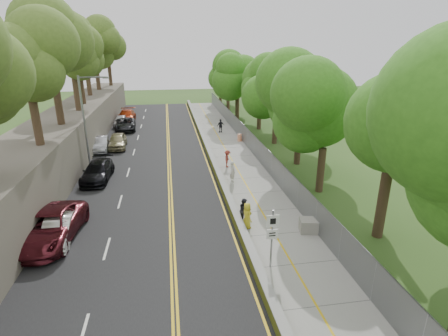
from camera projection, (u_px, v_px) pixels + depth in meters
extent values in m
plane|color=#33511E|center=(238.00, 238.00, 19.92)|extent=(140.00, 140.00, 0.00)
cube|color=black|center=(151.00, 161.00, 33.05)|extent=(11.20, 66.00, 0.04)
cube|color=gray|center=(233.00, 156.00, 34.24)|extent=(4.20, 66.00, 0.05)
cube|color=#B0CB23|center=(210.00, 155.00, 33.81)|extent=(0.42, 66.00, 0.60)
cube|color=#595147|center=(57.00, 144.00, 31.17)|extent=(5.00, 66.00, 4.00)
cube|color=slate|center=(254.00, 146.00, 34.23)|extent=(0.04, 66.00, 2.00)
cylinder|color=gray|center=(84.00, 123.00, 29.99)|extent=(0.18, 0.18, 8.00)
cylinder|color=gray|center=(92.00, 77.00, 28.86)|extent=(2.30, 0.13, 0.13)
cube|color=gray|center=(106.00, 78.00, 29.04)|extent=(0.50, 0.22, 0.14)
cylinder|color=gray|center=(272.00, 239.00, 16.75)|extent=(0.09, 0.09, 3.10)
cube|color=white|center=(273.00, 221.00, 16.39)|extent=(0.62, 0.04, 0.62)
cube|color=white|center=(272.00, 234.00, 16.62)|extent=(0.56, 0.04, 0.50)
cylinder|color=#FF4C00|center=(240.00, 138.00, 39.44)|extent=(0.50, 0.50, 0.82)
cube|color=gray|center=(310.00, 225.00, 20.40)|extent=(1.30, 1.07, 0.77)
imported|color=silver|center=(59.00, 230.00, 19.38)|extent=(1.61, 4.11, 1.33)
imported|color=#581820|center=(50.00, 227.00, 19.39)|extent=(3.27, 6.14, 1.64)
imported|color=black|center=(98.00, 171.00, 28.13)|extent=(2.28, 5.04, 1.43)
imported|color=tan|center=(117.00, 141.00, 36.83)|extent=(1.97, 4.49, 1.50)
imported|color=#97989E|center=(100.00, 144.00, 35.94)|extent=(1.85, 4.37, 1.40)
imported|color=black|center=(125.00, 124.00, 44.51)|extent=(2.81, 5.45, 1.47)
imported|color=#9B2E0E|center=(127.00, 116.00, 49.04)|extent=(2.34, 5.66, 1.64)
imported|color=silver|center=(121.00, 121.00, 46.70)|extent=(1.76, 4.19, 1.42)
imported|color=gold|center=(247.00, 216.00, 20.68)|extent=(0.69, 0.89, 1.60)
imported|color=silver|center=(232.00, 172.00, 27.63)|extent=(0.57, 0.72, 1.72)
imported|color=black|center=(244.00, 210.00, 21.38)|extent=(0.72, 0.85, 1.56)
imported|color=maroon|center=(227.00, 159.00, 30.99)|extent=(0.84, 1.12, 1.55)
imported|color=black|center=(221.00, 126.00, 43.14)|extent=(1.05, 0.66, 1.67)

